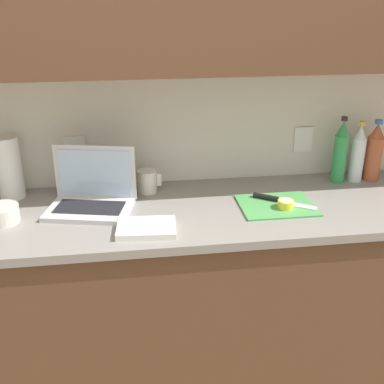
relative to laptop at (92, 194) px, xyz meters
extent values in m
plane|color=#847056|center=(0.25, -0.07, -0.95)|extent=(12.00, 12.00, 0.00)
cube|color=silver|center=(0.25, 0.27, 0.35)|extent=(5.20, 0.06, 2.60)
cube|color=white|center=(-0.08, 0.24, 0.12)|extent=(0.09, 0.01, 0.12)
cube|color=white|center=(0.98, 0.24, 0.12)|extent=(0.09, 0.01, 0.12)
cube|color=brown|center=(0.25, -0.07, -0.52)|extent=(2.45, 0.59, 0.85)
cube|color=gray|center=(0.25, -0.07, -0.08)|extent=(2.53, 0.62, 0.03)
cube|color=silver|center=(-0.01, -0.04, -0.05)|extent=(0.38, 0.30, 0.02)
cube|color=black|center=(-0.01, -0.04, -0.04)|extent=(0.30, 0.19, 0.00)
cube|color=silver|center=(0.02, 0.07, 0.07)|extent=(0.34, 0.09, 0.23)
cube|color=silver|center=(0.01, 0.06, 0.07)|extent=(0.29, 0.07, 0.20)
cube|color=#4C9E51|center=(0.76, -0.10, -0.06)|extent=(0.31, 0.25, 0.01)
cube|color=silver|center=(0.84, -0.12, -0.05)|extent=(0.15, 0.12, 0.00)
cylinder|color=black|center=(0.73, -0.04, -0.04)|extent=(0.10, 0.08, 0.02)
cylinder|color=yellow|center=(0.79, -0.14, -0.03)|extent=(0.07, 0.07, 0.03)
cylinder|color=#F4EAA3|center=(0.79, -0.14, -0.02)|extent=(0.06, 0.06, 0.00)
cylinder|color=#2D934C|center=(1.13, 0.13, 0.05)|extent=(0.06, 0.06, 0.22)
cone|color=#2D934C|center=(1.13, 0.13, 0.20)|extent=(0.06, 0.06, 0.07)
cylinder|color=black|center=(1.13, 0.13, 0.24)|extent=(0.03, 0.03, 0.02)
cylinder|color=silver|center=(1.21, 0.13, 0.04)|extent=(0.06, 0.06, 0.21)
cone|color=silver|center=(1.21, 0.13, 0.18)|extent=(0.06, 0.06, 0.06)
cylinder|color=gold|center=(1.21, 0.13, 0.22)|extent=(0.03, 0.03, 0.02)
cylinder|color=#A34C2D|center=(1.29, 0.13, 0.05)|extent=(0.08, 0.08, 0.21)
cone|color=#A34C2D|center=(1.29, 0.13, 0.18)|extent=(0.07, 0.07, 0.06)
cylinder|color=#3366B2|center=(1.29, 0.13, 0.22)|extent=(0.03, 0.03, 0.02)
cylinder|color=silver|center=(0.23, 0.13, -0.01)|extent=(0.09, 0.09, 0.10)
cube|color=silver|center=(0.29, 0.13, 0.00)|extent=(0.02, 0.01, 0.06)
cylinder|color=beige|center=(-0.34, -0.09, -0.03)|extent=(0.13, 0.13, 0.07)
cylinder|color=white|center=(-0.35, 0.16, 0.08)|extent=(0.11, 0.11, 0.27)
cube|color=silver|center=(0.21, -0.24, -0.05)|extent=(0.23, 0.18, 0.02)
camera|label=1|loc=(0.15, -1.86, 0.79)|focal=45.00mm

